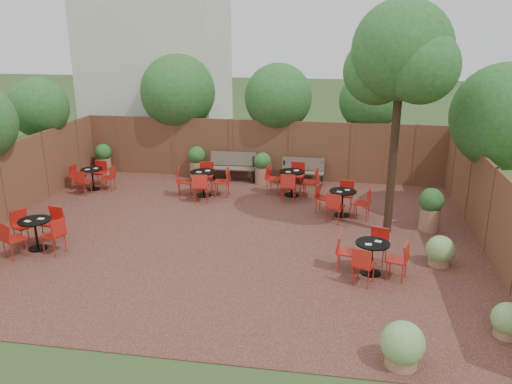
# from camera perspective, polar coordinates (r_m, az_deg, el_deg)

# --- Properties ---
(ground) EXTENTS (80.00, 80.00, 0.00)m
(ground) POSITION_cam_1_polar(r_m,az_deg,el_deg) (12.73, -3.02, -4.84)
(ground) COLOR #354F23
(ground) RESTS_ON ground
(courtyard_paving) EXTENTS (12.00, 10.00, 0.02)m
(courtyard_paving) POSITION_cam_1_polar(r_m,az_deg,el_deg) (12.72, -3.02, -4.80)
(courtyard_paving) COLOR #391E17
(courtyard_paving) RESTS_ON ground
(fence_back) EXTENTS (12.00, 0.08, 2.00)m
(fence_back) POSITION_cam_1_polar(r_m,az_deg,el_deg) (17.10, 0.50, 4.71)
(fence_back) COLOR brown
(fence_back) RESTS_ON ground
(fence_left) EXTENTS (0.08, 10.00, 2.00)m
(fence_left) POSITION_cam_1_polar(r_m,az_deg,el_deg) (14.83, -26.37, 0.70)
(fence_left) COLOR brown
(fence_left) RESTS_ON ground
(fence_right) EXTENTS (0.08, 10.00, 2.00)m
(fence_right) POSITION_cam_1_polar(r_m,az_deg,el_deg) (12.58, 24.69, -1.94)
(fence_right) COLOR brown
(fence_right) RESTS_ON ground
(neighbour_building) EXTENTS (5.00, 4.00, 8.00)m
(neighbour_building) POSITION_cam_1_polar(r_m,az_deg,el_deg) (20.71, -10.95, 15.11)
(neighbour_building) COLOR beige
(neighbour_building) RESTS_ON ground
(overhang_foliage) EXTENTS (15.93, 10.79, 2.67)m
(overhang_foliage) POSITION_cam_1_polar(r_m,az_deg,el_deg) (14.62, -5.78, 9.21)
(overhang_foliage) COLOR #215B1D
(overhang_foliage) RESTS_ON ground
(courtyard_tree) EXTENTS (2.53, 2.43, 5.54)m
(courtyard_tree) POSITION_cam_1_polar(r_m,az_deg,el_deg) (12.39, 15.86, 14.09)
(courtyard_tree) COLOR black
(courtyard_tree) RESTS_ON courtyard_paving
(park_bench_left) EXTENTS (1.54, 0.56, 0.94)m
(park_bench_left) POSITION_cam_1_polar(r_m,az_deg,el_deg) (17.02, -2.61, 2.90)
(park_bench_left) COLOR brown
(park_bench_left) RESTS_ON courtyard_paving
(park_bench_right) EXTENTS (1.37, 0.46, 0.84)m
(park_bench_right) POSITION_cam_1_polar(r_m,az_deg,el_deg) (16.71, 5.23, 2.38)
(park_bench_right) COLOR brown
(park_bench_right) RESTS_ON courtyard_paving
(bistro_tables) EXTENTS (9.79, 6.44, 0.88)m
(bistro_tables) POSITION_cam_1_polar(r_m,az_deg,el_deg) (13.95, -3.64, -0.82)
(bistro_tables) COLOR black
(bistro_tables) RESTS_ON courtyard_paving
(planters) EXTENTS (10.96, 4.18, 1.10)m
(planters) POSITION_cam_1_polar(r_m,az_deg,el_deg) (16.00, -1.91, 2.28)
(planters) COLOR #96684B
(planters) RESTS_ON courtyard_paving
(low_shrubs) EXTENTS (2.41, 4.31, 0.72)m
(low_shrubs) POSITION_cam_1_polar(r_m,az_deg,el_deg) (9.72, 19.97, -11.40)
(low_shrubs) COLOR #96684B
(low_shrubs) RESTS_ON courtyard_paving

